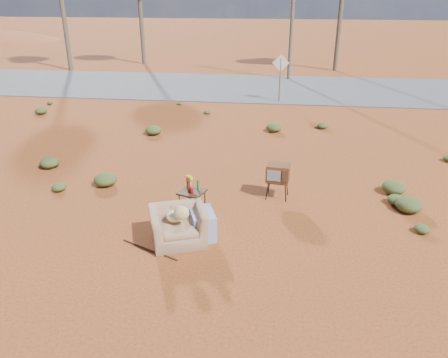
# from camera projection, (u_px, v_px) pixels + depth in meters

# --- Properties ---
(ground) EXTENTS (140.00, 140.00, 0.00)m
(ground) POSITION_uv_depth(u_px,v_px,m) (205.00, 229.00, 9.73)
(ground) COLOR #974D1E
(ground) RESTS_ON ground
(highway) EXTENTS (140.00, 7.00, 0.04)m
(highway) POSITION_uv_depth(u_px,v_px,m) (251.00, 87.00, 23.34)
(highway) COLOR #565659
(highway) RESTS_ON ground
(armchair) EXTENTS (1.49, 1.28, 1.00)m
(armchair) POSITION_uv_depth(u_px,v_px,m) (183.00, 221.00, 9.12)
(armchair) COLOR #9A7254
(armchair) RESTS_ON ground
(tv_unit) EXTENTS (0.61, 0.52, 0.91)m
(tv_unit) POSITION_uv_depth(u_px,v_px,m) (278.00, 173.00, 10.92)
(tv_unit) COLOR black
(tv_unit) RESTS_ON ground
(side_table) EXTENTS (0.67, 0.67, 1.06)m
(side_table) POSITION_uv_depth(u_px,v_px,m) (191.00, 189.00, 9.81)
(side_table) COLOR #372314
(side_table) RESTS_ON ground
(rusty_bar) EXTENTS (1.30, 0.63, 0.04)m
(rusty_bar) POSITION_uv_depth(u_px,v_px,m) (150.00, 250.00, 8.93)
(rusty_bar) COLOR #491F13
(rusty_bar) RESTS_ON ground
(road_sign) EXTENTS (0.78, 0.06, 2.19)m
(road_sign) POSITION_uv_depth(u_px,v_px,m) (280.00, 70.00, 19.85)
(road_sign) COLOR brown
(road_sign) RESTS_ON ground
(utility_pole_center) EXTENTS (1.40, 0.20, 8.00)m
(utility_pole_center) POSITION_uv_depth(u_px,v_px,m) (293.00, 3.00, 23.71)
(utility_pole_center) COLOR brown
(utility_pole_center) RESTS_ON ground
(scrub_patch) EXTENTS (17.49, 8.07, 0.33)m
(scrub_patch) POSITION_uv_depth(u_px,v_px,m) (202.00, 153.00, 13.77)
(scrub_patch) COLOR #465324
(scrub_patch) RESTS_ON ground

